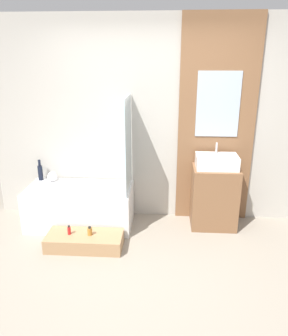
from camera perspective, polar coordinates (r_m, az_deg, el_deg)
The scene contains 12 objects.
ground_plane at distance 3.34m, azimuth -0.48°, elevation -20.09°, with size 12.00×12.00×0.00m, color gray.
wall_tiled_back at distance 4.25m, azimuth 1.05°, elevation 8.02°, with size 4.20×0.06×2.60m, color #B7B2A8.
wall_wood_accent at distance 4.24m, azimuth 12.52°, elevation 7.76°, with size 0.95×0.04×2.60m.
bathtub at distance 4.35m, azimuth -11.02°, elevation -6.51°, with size 1.33×0.65×0.52m.
glass_shower_screen at distance 3.96m, azimuth -2.77°, elevation 4.10°, with size 0.01×0.63×1.15m, color silver.
wooden_step_bench at distance 3.93m, azimuth -10.27°, elevation -12.37°, with size 0.87×0.37×0.16m, color #A87F56.
vanity_cabinet at distance 4.29m, azimuth 12.09°, elevation -4.99°, with size 0.57×0.43×0.79m, color brown.
sink at distance 4.12m, azimuth 12.55°, elevation 1.10°, with size 0.51×0.32×0.30m.
vase_tall_dark at distance 4.61m, azimuth -17.61°, elevation -0.63°, with size 0.06×0.06×0.28m.
vase_round_light at distance 4.54m, azimuth -15.69°, elevation -1.43°, with size 0.13×0.13×0.13m, color white.
bottle_soap_primary at distance 3.91m, azimuth -12.91°, elevation -10.53°, with size 0.04×0.04×0.11m.
bottle_soap_secondary at distance 3.85m, azimuth -9.42°, elevation -10.80°, with size 0.06×0.06×0.11m.
Camera 1 is at (0.20, -2.59, 2.10)m, focal length 35.00 mm.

